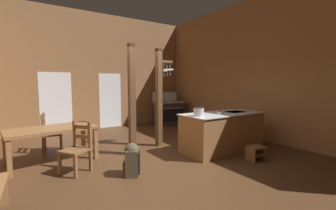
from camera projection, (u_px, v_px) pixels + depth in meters
ground_plane at (160, 162)px, 4.91m from camera, size 7.63×9.39×0.10m
wall_back at (100, 72)px, 8.35m from camera, size 7.63×0.14×4.23m
wall_right at (261, 69)px, 6.60m from camera, size 0.14×9.39×4.23m
glazed_door_back_left at (56, 103)px, 7.56m from camera, size 1.00×0.01×2.05m
glazed_panel_back_right at (110, 101)px, 8.58m from camera, size 0.84×0.01×2.05m
kitchen_island at (222, 132)px, 5.61m from camera, size 2.17×0.99×0.94m
stove_range at (169, 112)px, 9.25m from camera, size 1.20×0.90×1.32m
support_post_with_pot_rack at (160, 94)px, 5.94m from camera, size 0.55×0.22×2.58m
support_post_center at (132, 100)px, 5.19m from camera, size 0.14×0.14×2.58m
step_stool at (256, 152)px, 4.91m from camera, size 0.39×0.32×0.30m
dining_table at (52, 132)px, 4.73m from camera, size 1.80×1.11×0.74m
ladderback_chair_near_window at (77, 149)px, 4.20m from camera, size 0.61×0.61×0.95m
ladderback_chair_by_post at (50, 133)px, 5.49m from camera, size 0.51×0.51×0.95m
backpack at (132, 158)px, 4.06m from camera, size 0.38×0.39×0.60m
stockpot_on_counter at (199, 112)px, 5.01m from camera, size 0.30×0.23×0.20m
mixing_bowl_on_counter at (220, 113)px, 5.43m from camera, size 0.16×0.16×0.06m
bottle_tall_on_counter at (201, 111)px, 5.24m from camera, size 0.07×0.07×0.25m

